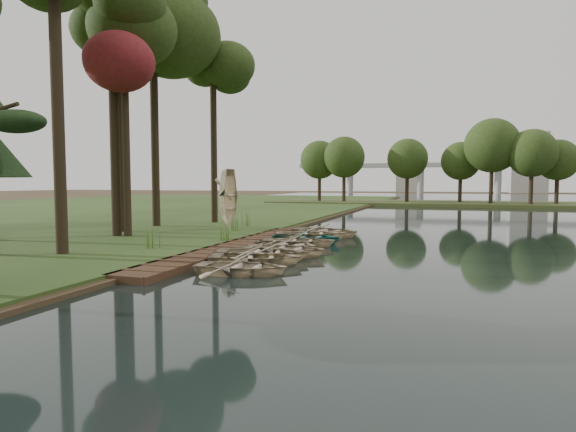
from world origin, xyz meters
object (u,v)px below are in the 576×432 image
(boardwalk, at_px, (234,247))
(rowboat_1, at_px, (256,256))
(rowboat_0, at_px, (241,265))
(rowboat_2, at_px, (262,251))
(stored_rowboat, at_px, (230,223))

(boardwalk, bearing_deg, rowboat_1, -54.50)
(rowboat_0, bearing_deg, boardwalk, 19.44)
(rowboat_2, bearing_deg, boardwalk, 30.47)
(rowboat_1, height_order, stored_rowboat, stored_rowboat)
(boardwalk, distance_m, rowboat_2, 3.44)
(rowboat_1, relative_size, stored_rowboat, 0.96)
(rowboat_0, relative_size, rowboat_2, 0.85)
(rowboat_2, bearing_deg, rowboat_1, 176.84)
(rowboat_0, relative_size, rowboat_1, 0.91)
(boardwalk, relative_size, stored_rowboat, 4.38)
(rowboat_2, bearing_deg, rowboat_0, 175.06)
(boardwalk, height_order, stored_rowboat, stored_rowboat)
(rowboat_2, relative_size, stored_rowboat, 1.03)
(boardwalk, xyz_separation_m, stored_rowboat, (-3.34, 6.52, 0.53))
(rowboat_0, distance_m, stored_rowboat, 13.42)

